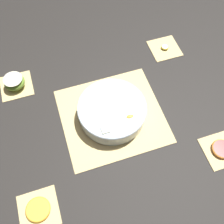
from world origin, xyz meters
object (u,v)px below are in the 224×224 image
object	(u,v)px
banana_coin_single	(165,47)
orange_slice_whole	(38,209)
fruit_salad_bowl	(112,111)
grapefruit_slice	(222,149)
apple_half	(14,82)

from	to	relation	value
banana_coin_single	orange_slice_whole	bearing A→B (deg)	-142.50
fruit_salad_bowl	grapefruit_slice	xyz separation A→B (m)	(0.36, -0.27, -0.03)
apple_half	orange_slice_whole	xyz separation A→B (m)	(0.00, -0.55, -0.02)
grapefruit_slice	banana_coin_single	bearing A→B (deg)	90.00
banana_coin_single	grapefruit_slice	xyz separation A→B (m)	(0.00, -0.55, 0.00)
apple_half	orange_slice_whole	bearing A→B (deg)	-90.00
orange_slice_whole	banana_coin_single	world-z (taller)	orange_slice_whole
fruit_salad_bowl	grapefruit_slice	distance (m)	0.45
apple_half	fruit_salad_bowl	bearing A→B (deg)	-37.57
apple_half	banana_coin_single	xyz separation A→B (m)	(0.71, 0.00, -0.02)
orange_slice_whole	apple_half	bearing A→B (deg)	90.00
apple_half	banana_coin_single	world-z (taller)	apple_half
fruit_salad_bowl	orange_slice_whole	world-z (taller)	fruit_salad_bowl
fruit_salad_bowl	banana_coin_single	distance (m)	0.45
orange_slice_whole	fruit_salad_bowl	bearing A→B (deg)	37.42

